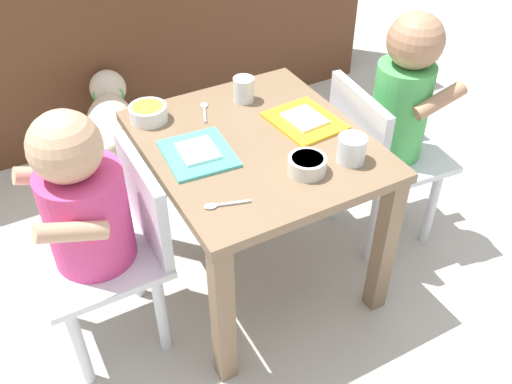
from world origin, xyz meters
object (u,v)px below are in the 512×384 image
(seated_child_right, at_px, (397,109))
(spoon_by_left_tray, at_px, (205,110))
(food_tray_left, at_px, (198,153))
(cereal_bowl_left_side, at_px, (307,164))
(food_tray_right, at_px, (305,120))
(water_cup_left, at_px, (351,151))
(seated_child_left, at_px, (90,210))
(dog, at_px, (111,123))
(veggie_bowl_far, at_px, (148,113))
(water_cup_right, at_px, (244,91))
(dining_table, at_px, (256,168))
(spoon_by_right_tray, at_px, (222,205))

(seated_child_right, height_order, spoon_by_left_tray, seated_child_right)
(food_tray_left, bearing_deg, cereal_bowl_left_side, -43.08)
(food_tray_right, bearing_deg, spoon_by_left_tray, 139.21)
(water_cup_left, bearing_deg, seated_child_left, 164.66)
(dog, relative_size, food_tray_left, 2.43)
(seated_child_right, distance_m, spoon_by_left_tray, 0.51)
(dog, bearing_deg, seated_child_left, -108.39)
(seated_child_left, height_order, veggie_bowl_far, seated_child_left)
(seated_child_right, xyz_separation_m, water_cup_right, (-0.35, 0.21, 0.05))
(food_tray_left, bearing_deg, water_cup_right, 39.11)
(seated_child_left, bearing_deg, dog, 71.61)
(dining_table, bearing_deg, dog, 106.80)
(seated_child_right, bearing_deg, food_tray_left, 176.19)
(seated_child_left, distance_m, seated_child_right, 0.84)
(water_cup_left, bearing_deg, water_cup_right, 103.94)
(water_cup_right, xyz_separation_m, cereal_bowl_left_side, (-0.02, -0.35, -0.01))
(seated_child_left, xyz_separation_m, dog, (0.22, 0.67, -0.22))
(spoon_by_right_tray, bearing_deg, seated_child_left, 146.68)
(seated_child_right, bearing_deg, water_cup_right, 149.53)
(seated_child_right, bearing_deg, dining_table, 176.62)
(seated_child_right, bearing_deg, cereal_bowl_left_side, -159.86)
(dog, relative_size, food_tray_right, 2.31)
(water_cup_left, bearing_deg, veggie_bowl_far, 131.85)
(seated_child_right, xyz_separation_m, food_tray_right, (-0.27, 0.04, 0.02))
(dining_table, relative_size, spoon_by_right_tray, 5.88)
(dining_table, xyz_separation_m, spoon_by_right_tray, (-0.18, -0.18, 0.09))
(water_cup_left, distance_m, cereal_bowl_left_side, 0.11)
(water_cup_left, height_order, cereal_bowl_left_side, water_cup_left)
(seated_child_left, relative_size, seated_child_right, 0.96)
(dining_table, relative_size, food_tray_right, 3.02)
(food_tray_right, relative_size, veggie_bowl_far, 2.01)
(dining_table, xyz_separation_m, veggie_bowl_far, (-0.19, 0.21, 0.11))
(veggie_bowl_far, bearing_deg, water_cup_left, -48.15)
(food_tray_left, distance_m, spoon_by_right_tray, 0.19)
(dining_table, height_order, seated_child_left, seated_child_left)
(seated_child_left, bearing_deg, water_cup_left, -15.34)
(veggie_bowl_far, bearing_deg, water_cup_right, -6.23)
(food_tray_right, distance_m, water_cup_left, 0.19)
(cereal_bowl_left_side, relative_size, spoon_by_right_tray, 0.88)
(dog, relative_size, veggie_bowl_far, 4.64)
(dining_table, height_order, veggie_bowl_far, veggie_bowl_far)
(veggie_bowl_far, bearing_deg, cereal_bowl_left_side, -57.92)
(food_tray_left, height_order, spoon_by_left_tray, food_tray_left)
(veggie_bowl_far, bearing_deg, seated_child_right, -21.15)
(veggie_bowl_far, xyz_separation_m, cereal_bowl_left_side, (0.23, -0.37, -0.00))
(seated_child_left, relative_size, dog, 1.52)
(dining_table, distance_m, spoon_by_left_tray, 0.21)
(dining_table, distance_m, seated_child_left, 0.42)
(water_cup_right, xyz_separation_m, veggie_bowl_far, (-0.26, 0.03, -0.01))
(dog, height_order, cereal_bowl_left_side, cereal_bowl_left_side)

